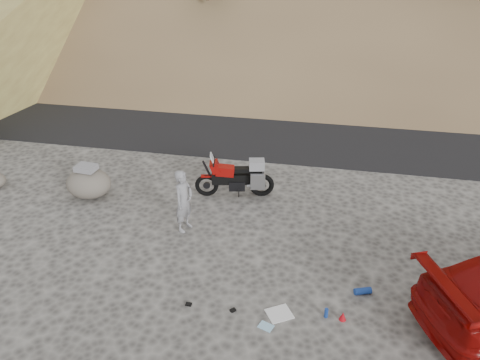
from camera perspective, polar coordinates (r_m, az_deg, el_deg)
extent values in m
plane|color=#413F3C|center=(11.89, -1.73, -9.40)|extent=(140.00, 140.00, 0.00)
cube|color=black|center=(19.66, 4.09, 6.61)|extent=(120.00, 7.00, 0.05)
torus|color=black|center=(14.29, -4.08, -0.66)|extent=(0.73, 0.27, 0.72)
cylinder|color=black|center=(14.29, -4.08, -0.66)|extent=(0.23, 0.11, 0.22)
torus|color=black|center=(14.28, 2.67, -0.62)|extent=(0.77, 0.31, 0.76)
cylinder|color=black|center=(14.28, 2.67, -0.62)|extent=(0.25, 0.13, 0.24)
cylinder|color=black|center=(14.09, -3.78, 0.76)|extent=(0.41, 0.15, 0.88)
cylinder|color=black|center=(13.90, -3.21, 2.27)|extent=(0.19, 0.67, 0.05)
cube|color=black|center=(14.14, -0.82, 0.20)|extent=(1.33, 0.52, 0.33)
cube|color=black|center=(14.25, -0.38, -0.57)|extent=(0.54, 0.42, 0.30)
cube|color=maroon|center=(14.02, -1.85, 1.17)|extent=(0.62, 0.44, 0.34)
cube|color=maroon|center=(13.97, -3.06, 1.64)|extent=(0.40, 0.43, 0.38)
cube|color=silver|center=(13.85, -3.40, 2.67)|extent=(0.19, 0.34, 0.28)
cube|color=black|center=(14.01, 0.28, 1.26)|extent=(0.63, 0.36, 0.13)
cube|color=black|center=(14.04, 1.96, 1.11)|extent=(0.41, 0.27, 0.11)
cube|color=#A4A4A8|center=(13.90, 2.17, -0.21)|extent=(0.45, 0.22, 0.49)
cube|color=#A4A4A8|center=(14.39, 2.07, 0.86)|extent=(0.45, 0.22, 0.49)
cube|color=gray|center=(13.95, 2.06, 1.90)|extent=(0.52, 0.45, 0.28)
cube|color=maroon|center=(14.13, -4.12, 0.49)|extent=(0.35, 0.19, 0.04)
cylinder|color=black|center=(14.17, -0.15, -1.60)|extent=(0.07, 0.23, 0.40)
cylinder|color=#A4A4A8|center=(14.10, 1.83, -0.66)|extent=(0.50, 0.20, 0.14)
imported|color=gray|center=(12.99, -6.65, -5.90)|extent=(0.60, 0.75, 1.77)
ellipsoid|color=#5F5951|center=(14.91, -17.96, -0.39)|extent=(1.66, 1.53, 0.89)
cube|color=gray|center=(14.67, -18.26, 1.44)|extent=(0.70, 0.57, 0.18)
cube|color=white|center=(10.44, 4.82, -15.93)|extent=(0.68, 0.66, 0.02)
cylinder|color=navy|center=(11.16, 14.73, -12.95)|extent=(0.41, 0.28, 0.15)
cylinder|color=navy|center=(10.43, 10.47, -15.64)|extent=(0.11, 0.11, 0.22)
cone|color=#B90C15|center=(10.45, 12.42, -15.90)|extent=(0.20, 0.20, 0.20)
cube|color=black|center=(10.65, -6.28, -14.82)|extent=(0.13, 0.10, 0.04)
cube|color=black|center=(10.46, -0.87, -15.58)|extent=(0.15, 0.15, 0.04)
cube|color=#97CBEA|center=(10.16, 3.17, -17.39)|extent=(0.36, 0.31, 0.01)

